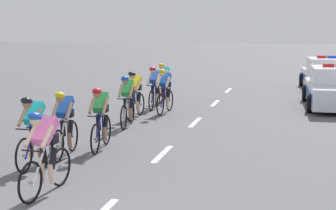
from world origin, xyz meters
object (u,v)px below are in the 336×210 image
at_px(cyclist_seventh, 165,90).
at_px(police_car_nearest, 333,89).
at_px(cyclist_third, 65,123).
at_px(cyclist_eighth, 154,87).
at_px(cyclist_sixth, 135,94).
at_px(cyclist_fourth, 101,117).
at_px(police_car_second, 325,75).
at_px(cyclist_lead, 45,151).
at_px(cyclist_ninth, 164,82).
at_px(cyclist_fifth, 127,100).
at_px(cyclist_second, 34,130).

xyz_separation_m(cyclist_seventh, police_car_nearest, (5.64, 2.71, -0.11)).
height_order(cyclist_third, cyclist_eighth, same).
xyz_separation_m(cyclist_sixth, police_car_nearest, (6.34, 3.82, -0.11)).
xyz_separation_m(cyclist_fourth, cyclist_seventh, (0.22, 5.31, 0.00)).
bearing_deg(cyclist_seventh, cyclist_fourth, -92.40).
xyz_separation_m(cyclist_seventh, cyclist_eighth, (-0.60, 0.82, 0.00)).
bearing_deg(police_car_second, cyclist_fourth, -113.97).
xyz_separation_m(cyclist_lead, cyclist_fourth, (-0.27, 3.31, 0.00)).
xyz_separation_m(cyclist_ninth, police_car_nearest, (6.32, 0.22, -0.11)).
height_order(cyclist_ninth, police_car_second, police_car_second).
bearing_deg(cyclist_fifth, cyclist_seventh, 78.94).
bearing_deg(cyclist_second, cyclist_fifth, 83.27).
height_order(cyclist_lead, police_car_second, police_car_second).
height_order(cyclist_lead, cyclist_ninth, same).
bearing_deg(cyclist_eighth, cyclist_ninth, 93.09).
bearing_deg(police_car_second, police_car_nearest, -90.01).
relative_size(cyclist_fourth, police_car_second, 0.38).
bearing_deg(cyclist_fourth, cyclist_seventh, 87.60).
bearing_deg(cyclist_third, cyclist_sixth, 89.39).
bearing_deg(cyclist_seventh, cyclist_ninth, 105.48).
xyz_separation_m(cyclist_eighth, police_car_nearest, (6.23, 1.89, -0.11)).
xyz_separation_m(cyclist_lead, police_car_second, (5.59, 16.49, -0.11)).
relative_size(cyclist_fifth, cyclist_eighth, 1.00).
bearing_deg(cyclist_second, cyclist_eighth, 86.89).
height_order(cyclist_fourth, cyclist_fifth, same).
xyz_separation_m(cyclist_third, police_car_second, (6.39, 14.00, -0.11)).
bearing_deg(cyclist_sixth, cyclist_fourth, -83.47).
distance_m(cyclist_fifth, police_car_second, 12.05).
distance_m(cyclist_ninth, police_car_second, 8.30).
distance_m(cyclist_eighth, police_car_second, 9.41).
relative_size(cyclist_sixth, cyclist_eighth, 1.00).
height_order(cyclist_lead, cyclist_eighth, same).
distance_m(cyclist_third, cyclist_fifth, 3.63).
height_order(cyclist_eighth, police_car_nearest, police_car_nearest).
relative_size(cyclist_fourth, cyclist_sixth, 1.00).
height_order(cyclist_second, police_car_nearest, police_car_nearest).
xyz_separation_m(cyclist_eighth, cyclist_ninth, (-0.09, 1.67, 0.00)).
height_order(cyclist_third, cyclist_fifth, same).
xyz_separation_m(cyclist_fourth, police_car_nearest, (5.86, 8.02, -0.11)).
distance_m(cyclist_seventh, cyclist_eighth, 1.01).
height_order(cyclist_eighth, cyclist_ninth, same).
bearing_deg(police_car_nearest, cyclist_third, -125.85).
distance_m(cyclist_lead, cyclist_eighth, 9.46).
xyz_separation_m(cyclist_third, cyclist_fourth, (0.53, 0.83, 0.00)).
distance_m(cyclist_fifth, cyclist_ninth, 5.01).
distance_m(cyclist_sixth, police_car_nearest, 7.40).
height_order(cyclist_seventh, cyclist_ninth, same).
relative_size(cyclist_third, police_car_nearest, 0.38).
bearing_deg(cyclist_ninth, cyclist_fifth, -87.74).
bearing_deg(cyclist_ninth, cyclist_third, -90.45).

